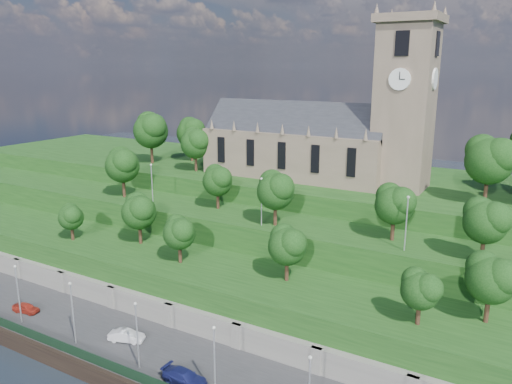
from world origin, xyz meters
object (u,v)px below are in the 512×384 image
Objects in this scene: car_middle at (126,336)px; car_right at (185,377)px; car_left at (26,308)px; church at (323,135)px.

car_middle is 11.55m from car_right.
car_middle is at bearing -95.47° from car_left.
church reaches higher than car_middle.
car_right is at bearing -103.66° from car_left.
car_right is (3.24, -43.22, -19.78)m from church.
car_left is 16.81m from car_middle.
car_left is 27.94m from car_right.
car_left is at bearing -120.71° from church.
car_left is (-24.64, -41.49, -19.89)m from church.
church is at bearing 5.26° from car_right.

